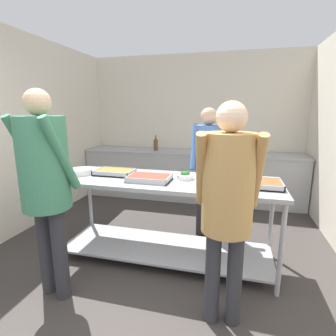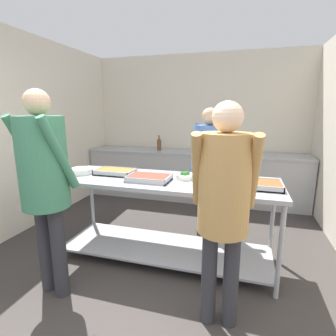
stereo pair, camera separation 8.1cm
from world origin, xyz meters
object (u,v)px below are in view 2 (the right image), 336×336
(cook_behind_counter, at_px, (209,159))
(guest_serving_left, at_px, (224,195))
(plate_stack, at_px, (81,171))
(serving_tray_greens, at_px, (115,172))
(water_bottle, at_px, (159,144))
(serving_tray_roast, at_px, (149,178))
(broccoli_bowl, at_px, (185,176))
(serving_tray_vegetables, at_px, (262,185))
(sauce_pan, at_px, (218,175))
(guest_serving_right, at_px, (44,174))

(cook_behind_counter, bearing_deg, guest_serving_left, -78.39)
(plate_stack, relative_size, cook_behind_counter, 0.16)
(serving_tray_greens, bearing_deg, water_bottle, 93.85)
(serving_tray_roast, relative_size, broccoli_bowl, 2.38)
(plate_stack, height_order, broccoli_bowl, broccoli_bowl)
(plate_stack, relative_size, serving_tray_greens, 0.63)
(serving_tray_vegetables, xyz_separation_m, water_bottle, (-1.71, 2.13, 0.07))
(plate_stack, distance_m, sauce_pan, 1.55)
(sauce_pan, xyz_separation_m, guest_serving_left, (0.13, -0.96, 0.09))
(plate_stack, distance_m, broccoli_bowl, 1.20)
(cook_behind_counter, relative_size, water_bottle, 6.02)
(serving_tray_roast, xyz_separation_m, cook_behind_counter, (0.51, 0.77, 0.09))
(plate_stack, height_order, serving_tray_vegetables, plate_stack)
(serving_tray_roast, bearing_deg, sauce_pan, 24.06)
(sauce_pan, bearing_deg, broccoli_bowl, -157.43)
(plate_stack, bearing_deg, serving_tray_greens, 12.52)
(plate_stack, relative_size, broccoli_bowl, 1.51)
(serving_tray_roast, relative_size, guest_serving_right, 0.24)
(guest_serving_left, bearing_deg, guest_serving_right, -177.96)
(serving_tray_vegetables, distance_m, water_bottle, 2.73)
(guest_serving_left, bearing_deg, cook_behind_counter, 101.61)
(serving_tray_roast, height_order, guest_serving_right, guest_serving_right)
(plate_stack, bearing_deg, serving_tray_roast, -5.04)
(broccoli_bowl, bearing_deg, serving_tray_greens, -179.94)
(serving_tray_roast, bearing_deg, water_bottle, 105.40)
(plate_stack, height_order, guest_serving_left, guest_serving_left)
(serving_tray_greens, relative_size, serving_tray_roast, 1.01)
(broccoli_bowl, bearing_deg, guest_serving_right, -138.98)
(guest_serving_left, distance_m, water_bottle, 3.19)
(sauce_pan, xyz_separation_m, water_bottle, (-1.28, 1.90, 0.06))
(serving_tray_roast, relative_size, sauce_pan, 1.03)
(cook_behind_counter, height_order, water_bottle, cook_behind_counter)
(serving_tray_vegetables, xyz_separation_m, cook_behind_counter, (-0.59, 0.70, 0.09))
(sauce_pan, bearing_deg, guest_serving_right, -142.90)
(water_bottle, bearing_deg, guest_serving_right, -91.15)
(serving_tray_greens, height_order, guest_serving_left, guest_serving_left)
(guest_serving_right, relative_size, water_bottle, 6.51)
(serving_tray_vegetables, bearing_deg, plate_stack, 179.87)
(serving_tray_greens, height_order, water_bottle, water_bottle)
(plate_stack, xyz_separation_m, guest_serving_left, (1.66, -0.74, 0.10))
(broccoli_bowl, relative_size, guest_serving_right, 0.10)
(serving_tray_greens, distance_m, sauce_pan, 1.15)
(serving_tray_roast, bearing_deg, broccoli_bowl, 25.50)
(plate_stack, relative_size, guest_serving_left, 0.16)
(serving_tray_greens, xyz_separation_m, broccoli_bowl, (0.81, 0.00, 0.01))
(serving_tray_roast, height_order, water_bottle, water_bottle)
(serving_tray_greens, distance_m, guest_serving_right, 0.91)
(broccoli_bowl, distance_m, serving_tray_vegetables, 0.77)
(serving_tray_roast, relative_size, cook_behind_counter, 0.26)
(serving_tray_vegetables, bearing_deg, guest_serving_right, -156.12)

